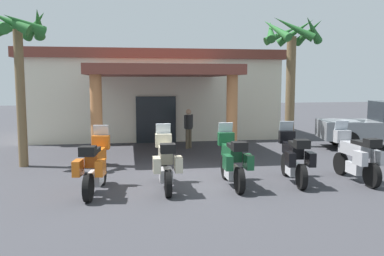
% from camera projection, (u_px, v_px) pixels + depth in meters
% --- Properties ---
extents(ground_plane, '(80.00, 80.00, 0.00)m').
position_uv_depth(ground_plane, '(184.00, 180.00, 11.37)').
color(ground_plane, '#38383D').
extents(motel_building, '(12.54, 11.35, 4.24)m').
position_uv_depth(motel_building, '(152.00, 93.00, 20.72)').
color(motel_building, silver).
rests_on(motel_building, ground_plane).
extents(motorcycle_orange, '(0.86, 2.20, 1.61)m').
position_uv_depth(motorcycle_orange, '(95.00, 165.00, 9.93)').
color(motorcycle_orange, black).
rests_on(motorcycle_orange, ground_plane).
extents(motorcycle_cream, '(0.72, 2.21, 1.61)m').
position_uv_depth(motorcycle_cream, '(166.00, 162.00, 10.31)').
color(motorcycle_cream, black).
rests_on(motorcycle_cream, ground_plane).
extents(motorcycle_green, '(0.72, 2.21, 1.61)m').
position_uv_depth(motorcycle_green, '(232.00, 160.00, 10.60)').
color(motorcycle_green, black).
rests_on(motorcycle_green, ground_plane).
extents(motorcycle_black, '(0.85, 2.20, 1.61)m').
position_uv_depth(motorcycle_black, '(294.00, 157.00, 11.00)').
color(motorcycle_black, black).
rests_on(motorcycle_black, ground_plane).
extents(motorcycle_silver, '(0.71, 2.21, 1.61)m').
position_uv_depth(motorcycle_silver, '(356.00, 156.00, 11.14)').
color(motorcycle_silver, black).
rests_on(motorcycle_silver, ground_plane).
extents(pedestrian, '(0.43, 0.37, 1.63)m').
position_uv_depth(pedestrian, '(189.00, 126.00, 16.70)').
color(pedestrian, brown).
rests_on(pedestrian, ground_plane).
extents(palm_tree_near_portico, '(2.62, 2.68, 5.54)m').
position_uv_depth(palm_tree_near_portico, '(291.00, 50.00, 16.91)').
color(palm_tree_near_portico, brown).
rests_on(palm_tree_near_portico, ground_plane).
extents(palm_tree_roadside, '(2.05, 2.02, 5.10)m').
position_uv_depth(palm_tree_roadside, '(18.00, 43.00, 12.71)').
color(palm_tree_roadside, brown).
rests_on(palm_tree_roadside, ground_plane).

